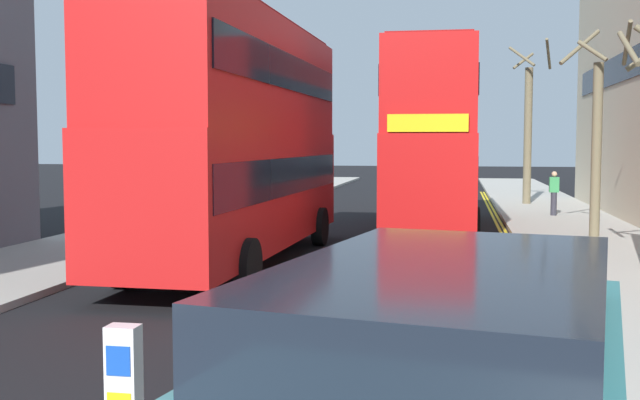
# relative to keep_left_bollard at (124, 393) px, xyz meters

# --- Properties ---
(sidewalk_right) EXTENTS (4.00, 80.00, 0.14)m
(sidewalk_right) POSITION_rel_keep_left_bollard_xyz_m (6.50, 11.87, -0.54)
(sidewalk_right) COLOR #ADA89E
(sidewalk_right) RESTS_ON ground
(sidewalk_left) EXTENTS (4.00, 80.00, 0.14)m
(sidewalk_left) POSITION_rel_keep_left_bollard_xyz_m (-6.50, 11.87, -0.54)
(sidewalk_left) COLOR #ADA89E
(sidewalk_left) RESTS_ON ground
(kerb_line_outer) EXTENTS (0.10, 56.00, 0.01)m
(kerb_line_outer) POSITION_rel_keep_left_bollard_xyz_m (4.40, 9.87, -0.60)
(kerb_line_outer) COLOR yellow
(kerb_line_outer) RESTS_ON ground
(kerb_line_inner) EXTENTS (0.10, 56.00, 0.01)m
(kerb_line_inner) POSITION_rel_keep_left_bollard_xyz_m (4.24, 9.87, -0.60)
(kerb_line_inner) COLOR yellow
(kerb_line_inner) RESTS_ON ground
(keep_left_bollard) EXTENTS (0.36, 0.28, 1.11)m
(keep_left_bollard) POSITION_rel_keep_left_bollard_xyz_m (0.00, 0.00, 0.00)
(keep_left_bollard) COLOR silver
(keep_left_bollard) RESTS_ON traffic_island
(double_decker_bus_away) EXTENTS (2.98, 10.86, 5.64)m
(double_decker_bus_away) POSITION_rel_keep_left_bollard_xyz_m (-2.13, 10.72, 2.42)
(double_decker_bus_away) COLOR red
(double_decker_bus_away) RESTS_ON ground
(double_decker_bus_oncoming) EXTENTS (2.93, 10.85, 5.64)m
(double_decker_bus_oncoming) POSITION_rel_keep_left_bollard_xyz_m (2.03, 18.26, 2.42)
(double_decker_bus_oncoming) COLOR red
(double_decker_bus_oncoming) RESTS_ON ground
(pedestrian_far) EXTENTS (0.34, 0.22, 1.62)m
(pedestrian_far) POSITION_rel_keep_left_bollard_xyz_m (6.38, 22.56, 0.38)
(pedestrian_far) COLOR #2D2D38
(pedestrian_far) RESTS_ON sidewalk_right
(street_tree_mid) EXTENTS (1.92, 1.68, 7.06)m
(street_tree_mid) POSITION_rel_keep_left_bollard_xyz_m (5.91, 27.96, 2.78)
(street_tree_mid) COLOR #6B6047
(street_tree_mid) RESTS_ON sidewalk_right
(street_tree_far) EXTENTS (1.94, 1.91, 5.97)m
(street_tree_far) POSITION_rel_keep_left_bollard_xyz_m (6.75, 16.37, 2.40)
(street_tree_far) COLOR #6B6047
(street_tree_far) RESTS_ON sidewalk_right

